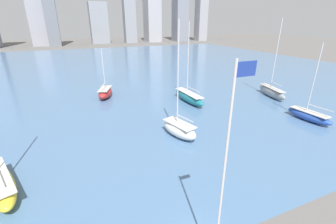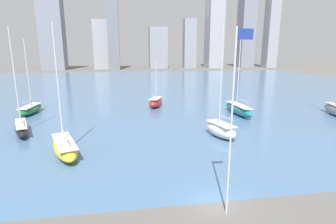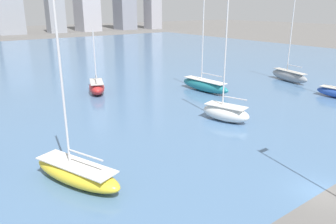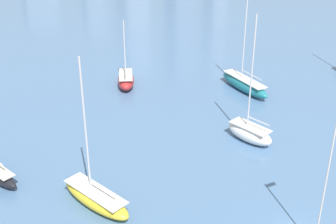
{
  "view_description": "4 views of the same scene",
  "coord_description": "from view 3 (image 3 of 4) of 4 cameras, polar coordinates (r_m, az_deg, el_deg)",
  "views": [
    {
      "loc": [
        -6.31,
        -9.49,
        15.15
      ],
      "look_at": [
        5.17,
        17.38,
        3.39
      ],
      "focal_mm": 24.0,
      "sensor_mm": 36.0,
      "label": 1
    },
    {
      "loc": [
        -6.85,
        -18.32,
        12.08
      ],
      "look_at": [
        -1.16,
        17.21,
        3.69
      ],
      "focal_mm": 28.0,
      "sensor_mm": 36.0,
      "label": 2
    },
    {
      "loc": [
        -22.63,
        -10.47,
        13.63
      ],
      "look_at": [
        -0.04,
        19.49,
        1.51
      ],
      "focal_mm": 35.0,
      "sensor_mm": 36.0,
      "label": 3
    },
    {
      "loc": [
        -24.98,
        -23.11,
        28.59
      ],
      "look_at": [
        -4.29,
        16.96,
        5.95
      ],
      "focal_mm": 50.0,
      "sensor_mm": 36.0,
      "label": 4
    }
  ],
  "objects": [
    {
      "name": "sailboat_white",
      "position": [
        41.2,
        10.0,
        -0.01
      ],
      "size": [
        4.02,
        6.65,
        15.49
      ],
      "rotation": [
        0.0,
        0.0,
        0.28
      ],
      "color": "white",
      "rests_on": "harbor_water"
    },
    {
      "name": "sailboat_red",
      "position": [
        54.8,
        -12.3,
        4.27
      ],
      "size": [
        4.6,
        6.64,
        10.22
      ],
      "rotation": [
        0.0,
        0.0,
        -0.39
      ],
      "color": "#B72828",
      "rests_on": "harbor_water"
    },
    {
      "name": "sailboat_teal",
      "position": [
        55.36,
        6.39,
        4.7
      ],
      "size": [
        2.6,
        10.3,
        15.28
      ],
      "rotation": [
        0.0,
        0.0,
        0.04
      ],
      "color": "#1E757F",
      "rests_on": "harbor_water"
    },
    {
      "name": "ground_plane",
      "position": [
        28.41,
        25.1,
        -12.63
      ],
      "size": [
        500.0,
        500.0,
        0.0
      ],
      "primitive_type": "plane",
      "color": "#605E5B"
    },
    {
      "name": "sailboat_yellow",
      "position": [
        27.62,
        -15.65,
        -10.1
      ],
      "size": [
        5.42,
        9.26,
        15.19
      ],
      "rotation": [
        0.0,
        0.0,
        0.35
      ],
      "color": "yellow",
      "rests_on": "harbor_water"
    },
    {
      "name": "sailboat_gray",
      "position": [
        66.68,
        20.33,
        6.0
      ],
      "size": [
        3.83,
        9.17,
        15.93
      ],
      "rotation": [
        0.0,
        0.0,
        -0.24
      ],
      "color": "gray",
      "rests_on": "harbor_water"
    },
    {
      "name": "harbor_water",
      "position": [
        84.69,
        -21.21,
        7.45
      ],
      "size": [
        180.0,
        140.0,
        0.0
      ],
      "color": "#4C7099",
      "rests_on": "ground_plane"
    }
  ]
}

